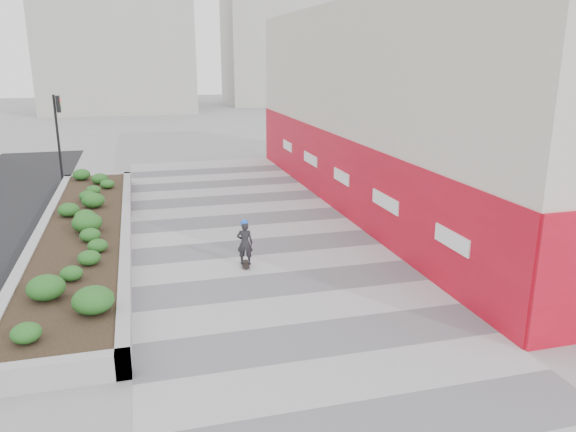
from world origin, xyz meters
name	(u,v)px	position (x,y,z in m)	size (l,w,h in m)	color
ground	(302,312)	(0.00, 0.00, 0.00)	(160.00, 160.00, 0.00)	gray
walkway	(273,268)	(0.00, 3.00, 0.01)	(8.00, 36.00, 0.01)	#A8A8AD
building	(405,108)	(6.98, 8.98, 3.98)	(6.04, 24.08, 8.00)	beige
planter	(84,230)	(-5.50, 7.00, 0.42)	(3.00, 18.00, 0.90)	#9E9EA0
traffic_signal_near	(58,125)	(-7.23, 17.50, 2.76)	(0.33, 0.28, 4.20)	black
distant_bldg_north_l	(114,17)	(-5.00, 55.00, 10.00)	(16.00, 12.00, 20.00)	#ADAAA3
distant_bldg_north_r	(281,6)	(15.00, 60.00, 12.00)	(14.00, 10.00, 24.00)	#ADAAA3
manhole_cover	(290,267)	(0.50, 3.00, 0.00)	(0.44, 0.44, 0.01)	#595654
skateboarder	(245,243)	(-0.75, 3.38, 0.73)	(0.54, 0.74, 1.45)	beige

